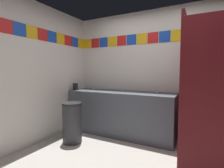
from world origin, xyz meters
TOP-DOWN VIEW (x-y plane):
  - wall_back at (0.00, 1.50)m, footprint 3.68×0.09m
  - wall_side at (-1.88, -0.00)m, footprint 0.09×2.91m
  - vanity_counter at (-0.69, 1.15)m, footprint 2.19×0.61m
  - faucet_left at (-1.42, 1.24)m, footprint 0.04×0.10m
  - faucet_center at (-0.69, 1.24)m, footprint 0.04×0.10m
  - faucet_right at (0.04, 1.24)m, footprint 0.04×0.10m
  - soap_dispenser at (-1.71, 0.97)m, footprint 0.09×0.09m
  - stall_divider at (0.74, 0.49)m, footprint 0.92×1.43m
  - trash_bin at (-1.30, 0.37)m, footprint 0.35×0.35m

SIDE VIEW (x-z plane):
  - trash_bin at x=-1.30m, z-range 0.00..0.74m
  - vanity_counter at x=-0.69m, z-range 0.01..0.90m
  - faucet_left at x=-1.42m, z-range 0.87..1.01m
  - faucet_center at x=-0.69m, z-range 0.87..1.01m
  - faucet_right at x=0.04m, z-range 0.87..1.01m
  - soap_dispenser at x=-1.71m, z-range 0.89..1.05m
  - stall_divider at x=0.74m, z-range 0.00..1.98m
  - wall_back at x=0.00m, z-range 0.01..2.55m
  - wall_side at x=-1.88m, z-range 0.01..2.55m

